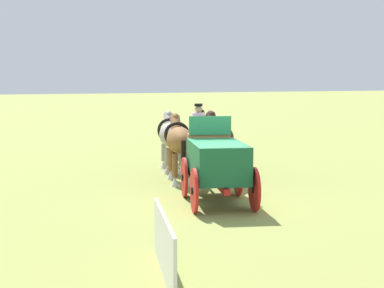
# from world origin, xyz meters

# --- Properties ---
(ground_plane) EXTENTS (220.00, 220.00, 0.00)m
(ground_plane) POSITION_xyz_m (0.00, 0.00, 0.00)
(ground_plane) COLOR olive
(show_wagon) EXTENTS (5.64, 2.45, 2.72)m
(show_wagon) POSITION_xyz_m (0.15, -0.03, 1.16)
(show_wagon) COLOR #195B38
(show_wagon) RESTS_ON ground
(draft_horse_rear_near) EXTENTS (2.96, 1.34, 2.23)m
(draft_horse_rear_near) POSITION_xyz_m (3.74, -0.30, 1.36)
(draft_horse_rear_near) COLOR brown
(draft_horse_rear_near) RESTS_ON ground
(draft_horse_rear_off) EXTENTS (3.03, 1.45, 2.31)m
(draft_horse_rear_off) POSITION_xyz_m (3.39, -1.55, 1.43)
(draft_horse_rear_off) COLOR #331E14
(draft_horse_rear_off) RESTS_ON ground
(draft_horse_lead_near) EXTENTS (2.97, 1.41, 2.17)m
(draft_horse_lead_near) POSITION_xyz_m (6.24, -0.94, 1.31)
(draft_horse_lead_near) COLOR #9E998E
(draft_horse_lead_near) RESTS_ON ground
(draft_horse_lead_off) EXTENTS (3.07, 1.46, 2.25)m
(draft_horse_lead_off) POSITION_xyz_m (5.91, -2.20, 1.38)
(draft_horse_lead_off) COLOR black
(draft_horse_lead_off) RESTS_ON ground
(sponsor_banner) EXTENTS (3.13, 0.80, 1.10)m
(sponsor_banner) POSITION_xyz_m (-5.33, 3.46, 0.55)
(sponsor_banner) COLOR silver
(sponsor_banner) RESTS_ON ground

